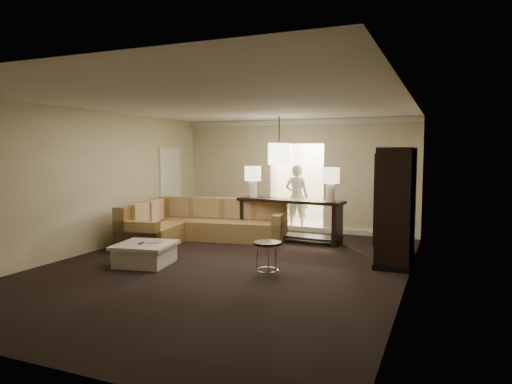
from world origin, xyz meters
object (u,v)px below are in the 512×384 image
at_px(console_table, 290,216).
at_px(drink_table, 267,252).
at_px(sectional_sofa, 198,225).
at_px(armoire, 396,208).
at_px(person, 297,193).
at_px(coffee_table, 145,254).

height_order(console_table, drink_table, console_table).
xyz_separation_m(sectional_sofa, console_table, (1.91, 0.80, 0.19)).
distance_m(console_table, armoire, 2.71).
distance_m(sectional_sofa, person, 2.97).
height_order(sectional_sofa, drink_table, sectional_sofa).
bearing_deg(person, drink_table, 97.88).
xyz_separation_m(coffee_table, console_table, (1.66, 3.05, 0.36)).
bearing_deg(sectional_sofa, armoire, -14.35).
relative_size(console_table, person, 1.34).
bearing_deg(coffee_table, drink_table, 3.34).
relative_size(sectional_sofa, drink_table, 5.77).
distance_m(console_table, drink_table, 2.99).
distance_m(sectional_sofa, armoire, 4.36).
bearing_deg(sectional_sofa, drink_table, -49.45).
relative_size(sectional_sofa, coffee_table, 2.91).
bearing_deg(console_table, person, 108.26).
bearing_deg(armoire, person, 134.04).
bearing_deg(person, armoire, 129.84).
relative_size(coffee_table, armoire, 0.53).
xyz_separation_m(console_table, person, (-0.38, 1.69, 0.37)).
xyz_separation_m(sectional_sofa, drink_table, (2.51, -2.12, 0.03)).
distance_m(coffee_table, person, 4.97).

